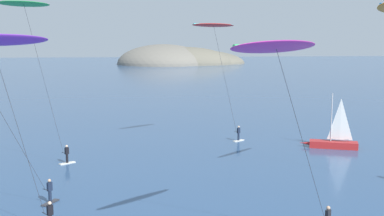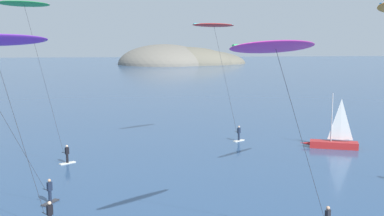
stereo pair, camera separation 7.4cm
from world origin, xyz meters
name	(u,v)px [view 2 (the right image)]	position (x,y,z in m)	size (l,w,h in m)	color
headland_island	(178,64)	(20.19, 208.00, 0.00)	(60.47, 51.20, 18.23)	slate
sailboat_near	(331,142)	(19.16, 31.19, 0.64)	(5.85, 3.13, 5.70)	#B22323
kitesurfer_green	(29,21)	(-9.46, 26.05, 12.58)	(5.55, 4.81, 14.26)	silver
kitesurfer_red	(216,36)	(7.52, 33.76, 11.49)	(6.65, 4.74, 12.81)	silver
kitesurfer_magenta	(280,61)	(5.81, 6.78, 10.10)	(7.98, 6.24, 11.16)	#2D2D33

